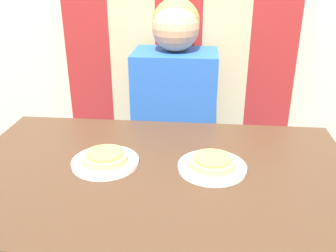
{
  "coord_description": "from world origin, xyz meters",
  "views": [
    {
      "loc": [
        0.11,
        -0.86,
        1.27
      ],
      "look_at": [
        0.0,
        0.3,
        0.76
      ],
      "focal_mm": 40.0,
      "sensor_mm": 36.0,
      "label": 1
    }
  ],
  "objects_px": {
    "plate_right": "(212,167)",
    "pizza_right": "(212,162)",
    "pizza_left": "(105,157)",
    "plate_left": "(105,162)",
    "person": "(175,89)"
  },
  "relations": [
    {
      "from": "plate_right",
      "to": "pizza_right",
      "type": "height_order",
      "value": "pizza_right"
    },
    {
      "from": "pizza_left",
      "to": "plate_left",
      "type": "bearing_deg",
      "value": 0.0
    },
    {
      "from": "person",
      "to": "plate_right",
      "type": "distance_m",
      "value": 0.6
    },
    {
      "from": "person",
      "to": "plate_right",
      "type": "height_order",
      "value": "person"
    },
    {
      "from": "person",
      "to": "plate_right",
      "type": "xyz_separation_m",
      "value": [
        0.15,
        -0.59,
        -0.03
      ]
    },
    {
      "from": "plate_right",
      "to": "pizza_left",
      "type": "relative_size",
      "value": 1.46
    },
    {
      "from": "plate_left",
      "to": "person",
      "type": "bearing_deg",
      "value": 76.0
    },
    {
      "from": "person",
      "to": "plate_right",
      "type": "bearing_deg",
      "value": -76.0
    },
    {
      "from": "pizza_right",
      "to": "pizza_left",
      "type": "bearing_deg",
      "value": 180.0
    },
    {
      "from": "plate_left",
      "to": "plate_right",
      "type": "xyz_separation_m",
      "value": [
        0.29,
        0.0,
        0.0
      ]
    },
    {
      "from": "person",
      "to": "pizza_left",
      "type": "xyz_separation_m",
      "value": [
        -0.15,
        -0.59,
        -0.01
      ]
    },
    {
      "from": "person",
      "to": "pizza_right",
      "type": "distance_m",
      "value": 0.6
    },
    {
      "from": "person",
      "to": "pizza_left",
      "type": "relative_size",
      "value": 5.42
    },
    {
      "from": "plate_left",
      "to": "pizza_left",
      "type": "xyz_separation_m",
      "value": [
        0.0,
        0.0,
        0.02
      ]
    },
    {
      "from": "plate_right",
      "to": "person",
      "type": "bearing_deg",
      "value": 104.0
    }
  ]
}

